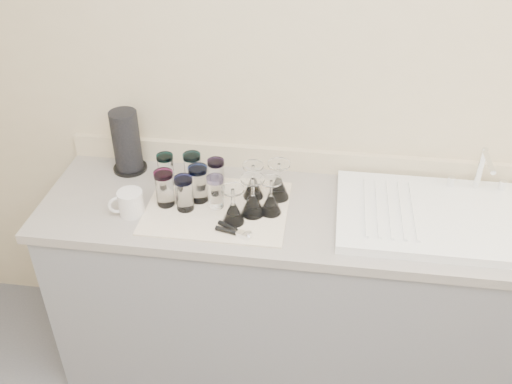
# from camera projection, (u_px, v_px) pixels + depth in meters

# --- Properties ---
(room_envelope) EXTENTS (3.54, 3.50, 2.52)m
(room_envelope) POSITION_uv_depth(u_px,v_px,m) (262.00, 324.00, 0.88)
(room_envelope) COLOR #56565C
(room_envelope) RESTS_ON ground
(counter_unit) EXTENTS (2.06, 0.62, 0.90)m
(counter_unit) POSITION_uv_depth(u_px,v_px,m) (296.00, 292.00, 2.49)
(counter_unit) COLOR slate
(counter_unit) RESTS_ON ground
(sink_unit) EXTENTS (0.82, 0.50, 0.22)m
(sink_unit) POSITION_uv_depth(u_px,v_px,m) (446.00, 217.00, 2.16)
(sink_unit) COLOR white
(sink_unit) RESTS_ON counter_unit
(dish_towel) EXTENTS (0.55, 0.42, 0.01)m
(dish_towel) POSITION_uv_depth(u_px,v_px,m) (217.00, 208.00, 2.23)
(dish_towel) COLOR white
(dish_towel) RESTS_ON counter_unit
(tumbler_teal) EXTENTS (0.07, 0.07, 0.13)m
(tumbler_teal) POSITION_uv_depth(u_px,v_px,m) (166.00, 169.00, 2.33)
(tumbler_teal) COLOR white
(tumbler_teal) RESTS_ON dish_towel
(tumbler_cyan) EXTENTS (0.07, 0.07, 0.14)m
(tumbler_cyan) POSITION_uv_depth(u_px,v_px,m) (193.00, 169.00, 2.32)
(tumbler_cyan) COLOR white
(tumbler_cyan) RESTS_ON dish_towel
(tumbler_purple) EXTENTS (0.07, 0.07, 0.14)m
(tumbler_purple) POSITION_uv_depth(u_px,v_px,m) (216.00, 175.00, 2.29)
(tumbler_purple) COLOR white
(tumbler_purple) RESTS_ON dish_towel
(tumbler_magenta) EXTENTS (0.07, 0.07, 0.15)m
(tumbler_magenta) POSITION_uv_depth(u_px,v_px,m) (165.00, 188.00, 2.21)
(tumbler_magenta) COLOR white
(tumbler_magenta) RESTS_ON dish_towel
(tumbler_blue) EXTENTS (0.07, 0.07, 0.14)m
(tumbler_blue) POSITION_uv_depth(u_px,v_px,m) (184.00, 193.00, 2.18)
(tumbler_blue) COLOR white
(tumbler_blue) RESTS_ON dish_towel
(tumbler_lavender) EXTENTS (0.07, 0.07, 0.13)m
(tumbler_lavender) POSITION_uv_depth(u_px,v_px,m) (216.00, 191.00, 2.20)
(tumbler_lavender) COLOR white
(tumbler_lavender) RESTS_ON dish_towel
(tumbler_extra) EXTENTS (0.08, 0.08, 0.15)m
(tumbler_extra) POSITION_uv_depth(u_px,v_px,m) (198.00, 183.00, 2.23)
(tumbler_extra) COLOR white
(tumbler_extra) RESTS_ON dish_towel
(goblet_back_left) EXTENTS (0.08, 0.08, 0.15)m
(goblet_back_left) POSITION_uv_depth(u_px,v_px,m) (253.00, 186.00, 2.26)
(goblet_back_left) COLOR white
(goblet_back_left) RESTS_ON dish_towel
(goblet_back_right) EXTENTS (0.09, 0.09, 0.16)m
(goblet_back_right) POSITION_uv_depth(u_px,v_px,m) (278.00, 186.00, 2.26)
(goblet_back_right) COLOR white
(goblet_back_right) RESTS_ON dish_towel
(goblet_front_left) EXTENTS (0.09, 0.09, 0.16)m
(goblet_front_left) POSITION_uv_depth(u_px,v_px,m) (253.00, 202.00, 2.17)
(goblet_front_left) COLOR white
(goblet_front_left) RESTS_ON dish_towel
(goblet_front_right) EXTENTS (0.08, 0.08, 0.15)m
(goblet_front_right) POSITION_uv_depth(u_px,v_px,m) (271.00, 202.00, 2.17)
(goblet_front_right) COLOR white
(goblet_front_right) RESTS_ON dish_towel
(goblet_extra) EXTENTS (0.08, 0.08, 0.15)m
(goblet_extra) POSITION_uv_depth(u_px,v_px,m) (233.00, 211.00, 2.12)
(goblet_extra) COLOR white
(goblet_extra) RESTS_ON dish_towel
(can_opener) EXTENTS (0.14, 0.09, 0.02)m
(can_opener) POSITION_uv_depth(u_px,v_px,m) (234.00, 231.00, 2.09)
(can_opener) COLOR silver
(can_opener) RESTS_ON dish_towel
(white_mug) EXTENTS (0.15, 0.13, 0.10)m
(white_mug) POSITION_uv_depth(u_px,v_px,m) (130.00, 203.00, 2.18)
(white_mug) COLOR silver
(white_mug) RESTS_ON counter_unit
(paper_towel_roll) EXTENTS (0.15, 0.15, 0.27)m
(paper_towel_roll) POSITION_uv_depth(u_px,v_px,m) (127.00, 142.00, 2.40)
(paper_towel_roll) COLOR black
(paper_towel_roll) RESTS_ON counter_unit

